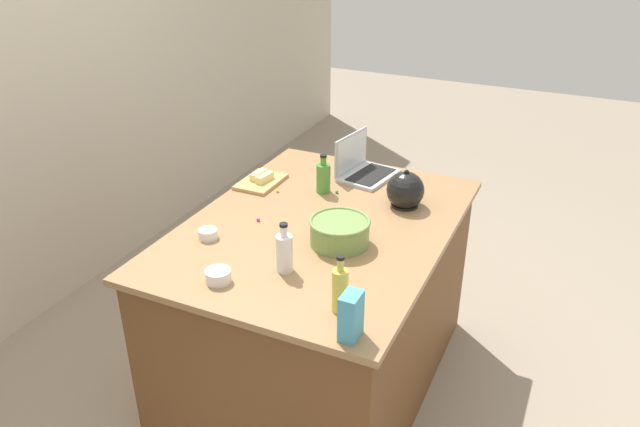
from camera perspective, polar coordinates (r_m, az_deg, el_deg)
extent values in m
plane|color=gray|center=(3.32, 0.00, -14.77)|extent=(12.00, 12.00, 0.00)
cube|color=beige|center=(3.72, -26.21, 10.14)|extent=(8.00, 0.10, 2.60)
cube|color=brown|center=(3.04, 0.00, -8.66)|extent=(1.49, 1.07, 0.87)
cube|color=#9E754C|center=(2.81, 0.00, -1.18)|extent=(1.55, 1.13, 0.03)
cube|color=#B7B7BC|center=(3.27, 4.53, 3.47)|extent=(0.34, 0.27, 0.02)
cube|color=black|center=(3.26, 4.69, 3.60)|extent=(0.29, 0.20, 0.00)
cube|color=#B7B7BC|center=(3.28, 2.86, 5.68)|extent=(0.30, 0.06, 0.20)
cube|color=silver|center=(3.28, 2.95, 5.65)|extent=(0.27, 0.05, 0.18)
cylinder|color=#72934C|center=(2.61, 1.81, -1.77)|extent=(0.25, 0.25, 0.11)
cylinder|color=black|center=(2.61, 1.82, -1.67)|extent=(0.21, 0.21, 0.09)
torus|color=#72934C|center=(2.59, 1.83, -0.74)|extent=(0.26, 0.26, 0.02)
cylinder|color=#DBC64C|center=(2.19, 1.85, -7.11)|extent=(0.06, 0.06, 0.17)
cylinder|color=#DBC64C|center=(2.13, 1.89, -4.76)|extent=(0.02, 0.02, 0.05)
cylinder|color=black|center=(2.12, 1.90, -4.08)|extent=(0.03, 0.03, 0.01)
cylinder|color=white|center=(2.42, -3.30, -3.69)|extent=(0.07, 0.07, 0.15)
cylinder|color=white|center=(2.37, -3.36, -1.65)|extent=(0.03, 0.03, 0.04)
cylinder|color=black|center=(2.36, -3.38, -1.06)|extent=(0.03, 0.03, 0.01)
cylinder|color=#4C8C38|center=(3.07, 0.31, 3.24)|extent=(0.07, 0.07, 0.15)
cylinder|color=#4C8C38|center=(3.03, 0.31, 4.86)|extent=(0.03, 0.03, 0.04)
cylinder|color=black|center=(3.02, 0.32, 5.33)|extent=(0.03, 0.03, 0.01)
cylinder|color=black|center=(2.98, 7.77, 0.83)|extent=(0.13, 0.13, 0.01)
sphere|color=black|center=(2.95, 7.86, 2.13)|extent=(0.18, 0.18, 0.18)
cone|color=black|center=(3.02, 8.38, 3.06)|extent=(0.08, 0.03, 0.07)
sphere|color=black|center=(2.91, 7.97, 3.79)|extent=(0.02, 0.02, 0.02)
cube|color=tan|center=(3.21, -5.46, 2.93)|extent=(0.27, 0.18, 0.02)
cube|color=#F4E58C|center=(3.19, -5.11, 3.32)|extent=(0.11, 0.05, 0.04)
cube|color=#F4E58C|center=(3.22, -5.66, 3.56)|extent=(0.11, 0.05, 0.04)
cylinder|color=white|center=(2.41, -9.35, -5.69)|extent=(0.10, 0.10, 0.05)
cylinder|color=white|center=(2.71, -10.26, -1.85)|extent=(0.08, 0.08, 0.04)
cube|color=#4CA5CC|center=(2.07, 2.86, -9.41)|extent=(0.09, 0.06, 0.17)
sphere|color=orange|center=(3.09, 7.75, 1.84)|extent=(0.02, 0.02, 0.02)
sphere|color=green|center=(3.08, 1.56, 2.00)|extent=(0.02, 0.02, 0.02)
sphere|color=yellow|center=(3.10, -3.92, 2.07)|extent=(0.01, 0.01, 0.01)
sphere|color=#CC3399|center=(2.83, -5.71, -0.56)|extent=(0.02, 0.02, 0.02)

